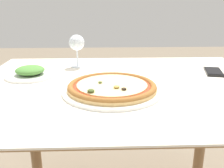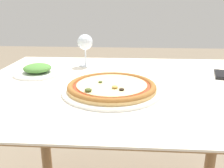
# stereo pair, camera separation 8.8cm
# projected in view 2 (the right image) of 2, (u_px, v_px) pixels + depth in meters

# --- Properties ---
(dining_table) EXTENTS (1.20, 0.92, 0.72)m
(dining_table) POSITION_uv_depth(u_px,v_px,m) (128.00, 105.00, 1.01)
(dining_table) COLOR #997047
(dining_table) RESTS_ON ground_plane
(pizza_plate) EXTENTS (0.35, 0.35, 0.04)m
(pizza_plate) POSITION_uv_depth(u_px,v_px,m) (112.00, 88.00, 0.88)
(pizza_plate) COLOR white
(pizza_plate) RESTS_ON dining_table
(wine_glass_far_left) EXTENTS (0.08, 0.08, 0.16)m
(wine_glass_far_left) POSITION_uv_depth(u_px,v_px,m) (85.00, 43.00, 1.22)
(wine_glass_far_left) COLOR silver
(wine_glass_far_left) RESTS_ON dining_table
(cell_phone) EXTENTS (0.10, 0.16, 0.01)m
(cell_phone) POSITION_uv_depth(u_px,v_px,m) (223.00, 75.00, 1.08)
(cell_phone) COLOR black
(cell_phone) RESTS_ON dining_table
(side_plate) EXTENTS (0.21, 0.21, 0.05)m
(side_plate) POSITION_uv_depth(u_px,v_px,m) (38.00, 70.00, 1.10)
(side_plate) COLOR white
(side_plate) RESTS_ON dining_table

